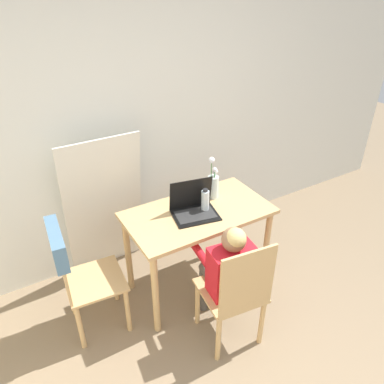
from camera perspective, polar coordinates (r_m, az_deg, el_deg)
wall_back at (r=3.14m, az=-9.03°, el=10.32°), size 6.40×0.05×2.50m
dining_table at (r=2.91m, az=0.93°, el=-4.82°), size 1.11×0.61×0.75m
chair_occupied at (r=2.61m, az=6.69°, el=-15.10°), size 0.45×0.45×0.92m
chair_spare at (r=2.69m, az=-17.68°, el=-10.59°), size 0.46×0.43×0.93m
person_seated at (r=2.60m, az=5.43°, el=-11.25°), size 0.36×0.45×0.96m
laptop at (r=2.80m, az=0.22°, el=-2.14°), size 0.37×0.31×0.26m
flower_vase at (r=2.96m, az=3.26°, el=1.25°), size 0.08×0.08×0.35m
water_bottle at (r=2.81m, az=2.03°, el=-1.30°), size 0.06×0.06×0.19m
cardboard_panel at (r=3.18m, az=-13.21°, el=-2.29°), size 0.65×0.19×1.28m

